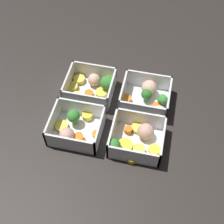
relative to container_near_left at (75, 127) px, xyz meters
name	(u,v)px	position (x,y,z in m)	size (l,w,h in m)	color
ground_plane	(112,116)	(0.08, 0.07, -0.02)	(4.00, 4.00, 0.00)	#282321
container_near_left	(75,127)	(0.00, 0.00, 0.00)	(0.13, 0.12, 0.06)	white
container_near_right	(135,139)	(0.16, 0.00, 0.00)	(0.14, 0.14, 0.06)	white
container_far_left	(93,87)	(0.01, 0.14, 0.00)	(0.15, 0.13, 0.06)	white
container_far_right	(149,98)	(0.17, 0.14, 0.00)	(0.14, 0.14, 0.06)	white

